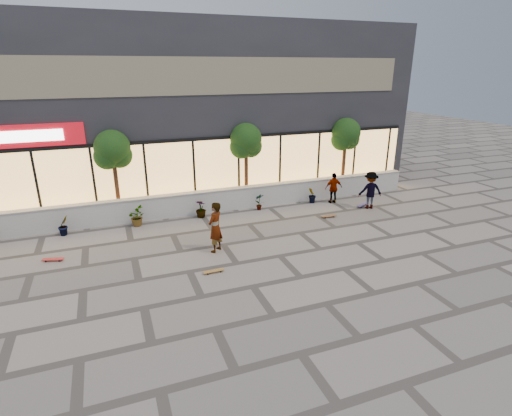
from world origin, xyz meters
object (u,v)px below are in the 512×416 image
object	(u,v)px
tree_midwest	(113,152)
skateboard_left	(53,259)
skater_center	(215,227)
skateboard_right_near	(329,216)
skateboard_right_far	(362,205)
tree_east	(346,136)
skater_right_far	(370,190)
skater_right_near	(334,188)
skateboard_center	(214,271)
tree_mideast	(246,143)

from	to	relation	value
tree_midwest	skateboard_left	bearing A→B (deg)	-123.77
skater_center	skateboard_right_near	size ratio (longest dim) A/B	2.68
skateboard_right_near	skateboard_right_far	world-z (taller)	skateboard_right_far
tree_east	skater_right_far	xyz separation A→B (m)	(-0.31, -2.87, -2.09)
skater_center	skateboard_right_near	distance (m)	5.93
skater_center	skateboard_left	xyz separation A→B (m)	(-5.53, 1.23, -0.87)
skater_center	skateboard_right_far	xyz separation A→B (m)	(7.94, 2.31, -0.86)
skater_right_near	skateboard_left	distance (m)	12.60
skateboard_center	tree_east	bearing A→B (deg)	34.39
skateboard_center	skateboard_left	bearing A→B (deg)	149.47
skateboard_right_far	skateboard_right_near	bearing A→B (deg)	168.24
tree_east	skater_center	bearing A→B (deg)	-149.95
skateboard_center	skateboard_right_far	xyz separation A→B (m)	(8.45, 3.88, 0.01)
skater_center	skateboard_center	distance (m)	1.87
tree_mideast	tree_midwest	bearing A→B (deg)	180.00
tree_east	skateboard_center	distance (m)	11.36
skateboard_left	skateboard_right_far	distance (m)	13.52
skateboard_left	skateboard_right_far	world-z (taller)	skateboard_right_far
skater_right_near	skateboard_right_near	xyz separation A→B (m)	(-1.23, -1.72, -0.69)
tree_mideast	tree_east	world-z (taller)	same
tree_east	skater_right_near	bearing A→B (deg)	-133.59
skater_center	skateboard_center	xyz separation A→B (m)	(-0.51, -1.57, -0.87)
tree_east	skater_right_near	distance (m)	3.12
tree_mideast	skater_center	bearing A→B (deg)	-120.82
skater_right_near	tree_east	bearing A→B (deg)	-126.84
skateboard_right_near	skateboard_center	bearing A→B (deg)	-150.25
tree_mideast	skater_center	distance (m)	6.01
tree_midwest	skater_right_near	xyz separation A→B (m)	(9.99, -1.59, -2.22)
skateboard_right_near	skateboard_right_far	distance (m)	2.41
skater_right_near	skateboard_center	xyz separation A→B (m)	(-7.40, -4.84, -0.69)
tree_east	skateboard_right_far	xyz separation A→B (m)	(-0.46, -2.54, -2.91)
skateboard_left	tree_east	bearing A→B (deg)	30.28
tree_mideast	skater_right_far	bearing A→B (deg)	-29.00
skater_center	skateboard_right_near	world-z (taller)	skater_center
skateboard_center	skateboard_right_near	world-z (taller)	same
tree_midwest	skateboard_right_far	distance (m)	11.70
skater_center	tree_midwest	bearing A→B (deg)	-100.59
tree_east	skater_center	world-z (taller)	tree_east
tree_midwest	skateboard_center	distance (m)	7.52
skater_right_near	skateboard_left	bearing A→B (deg)	16.09
skater_right_far	skateboard_center	distance (m)	9.34
tree_east	skateboard_right_near	world-z (taller)	tree_east
skateboard_center	skateboard_right_far	distance (m)	9.30
skater_right_near	skateboard_right_far	distance (m)	1.58
skateboard_left	skateboard_right_far	bearing A→B (deg)	20.29
skateboard_left	skateboard_right_far	size ratio (longest dim) A/B	0.96
skateboard_right_near	skater_right_far	bearing A→B (deg)	13.07
tree_east	skateboard_right_far	size ratio (longest dim) A/B	4.98
skater_center	skater_right_far	distance (m)	8.32
skater_right_near	skateboard_right_near	bearing A→B (deg)	61.19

